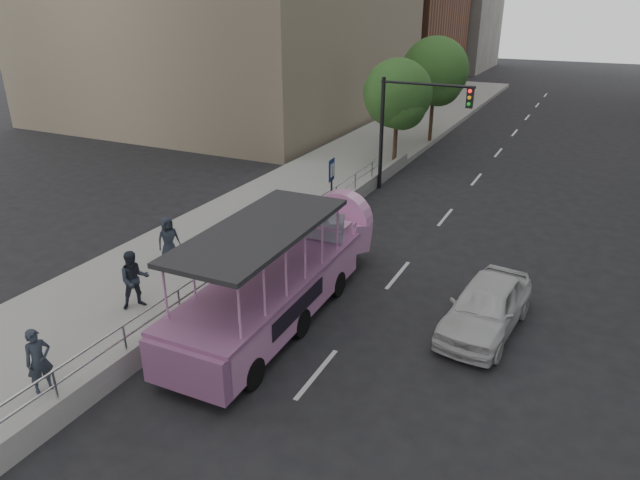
# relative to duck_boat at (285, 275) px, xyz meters

# --- Properties ---
(ground) EXTENTS (160.00, 160.00, 0.00)m
(ground) POSITION_rel_duck_boat_xyz_m (1.20, -0.38, -1.14)
(ground) COLOR black
(sidewalk) EXTENTS (5.50, 80.00, 0.30)m
(sidewalk) POSITION_rel_duck_boat_xyz_m (-4.55, 9.62, -0.99)
(sidewalk) COLOR gray
(sidewalk) RESTS_ON ground
(kerb_wall) EXTENTS (0.24, 30.00, 0.36)m
(kerb_wall) POSITION_rel_duck_boat_xyz_m (-1.92, 1.62, -0.66)
(kerb_wall) COLOR #9B9B96
(kerb_wall) RESTS_ON sidewalk
(guardrail) EXTENTS (0.07, 22.00, 0.71)m
(guardrail) POSITION_rel_duck_boat_xyz_m (-1.92, 1.62, 0.01)
(guardrail) COLOR silver
(guardrail) RESTS_ON kerb_wall
(duck_boat) EXTENTS (2.48, 9.27, 3.06)m
(duck_boat) POSITION_rel_duck_boat_xyz_m (0.00, 0.00, 0.00)
(duck_boat) COLOR black
(duck_boat) RESTS_ON ground
(car) EXTENTS (2.15, 4.41, 1.45)m
(car) POSITION_rel_duck_boat_xyz_m (5.42, 1.48, -0.41)
(car) COLOR silver
(car) RESTS_ON ground
(pedestrian_near) EXTENTS (0.54, 0.66, 1.57)m
(pedestrian_near) POSITION_rel_duck_boat_xyz_m (-2.86, -5.99, -0.05)
(pedestrian_near) COLOR #222832
(pedestrian_near) RESTS_ON sidewalk
(pedestrian_mid) EXTENTS (1.02, 1.06, 1.72)m
(pedestrian_mid) POSITION_rel_duck_boat_xyz_m (-3.64, -2.16, 0.02)
(pedestrian_mid) COLOR #222832
(pedestrian_mid) RESTS_ON sidewalk
(pedestrian_far) EXTENTS (0.79, 0.90, 1.55)m
(pedestrian_far) POSITION_rel_duck_boat_xyz_m (-4.85, 0.70, -0.06)
(pedestrian_far) COLOR #222832
(pedestrian_far) RESTS_ON sidewalk
(parking_sign) EXTENTS (0.09, 0.60, 2.67)m
(parking_sign) POSITION_rel_duck_boat_xyz_m (-1.80, 6.92, 0.55)
(parking_sign) COLOR black
(parking_sign) RESTS_ON ground
(traffic_signal) EXTENTS (4.20, 0.32, 5.20)m
(traffic_signal) POSITION_rel_duck_boat_xyz_m (-0.51, 12.12, 2.36)
(traffic_signal) COLOR black
(traffic_signal) RESTS_ON ground
(street_tree_near) EXTENTS (3.52, 3.52, 5.72)m
(street_tree_near) POSITION_rel_duck_boat_xyz_m (-2.10, 15.55, 2.68)
(street_tree_near) COLOR #3A241A
(street_tree_near) RESTS_ON ground
(street_tree_far) EXTENTS (3.97, 3.97, 6.45)m
(street_tree_far) POSITION_rel_duck_boat_xyz_m (-1.90, 21.55, 3.17)
(street_tree_far) COLOR #3A241A
(street_tree_far) RESTS_ON ground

